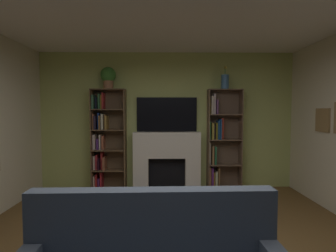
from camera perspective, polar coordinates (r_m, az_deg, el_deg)
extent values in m
cube|color=#B9C66E|center=(5.59, -0.26, 1.12)|extent=(5.17, 0.06, 2.72)
cube|color=olive|center=(5.11, 29.33, 1.08)|extent=(0.03, 0.38, 0.38)
cube|color=#4C6846|center=(5.11, 29.23, 1.08)|extent=(0.01, 0.32, 0.32)
cube|color=white|center=(5.60, -5.59, -9.72)|extent=(0.30, 0.25, 0.63)
cube|color=white|center=(5.61, 5.10, -9.70)|extent=(0.30, 0.25, 0.63)
cube|color=white|center=(5.48, -0.24, -3.92)|extent=(1.33, 0.25, 0.51)
cube|color=black|center=(5.66, -0.25, -9.56)|extent=(0.73, 0.08, 0.63)
cube|color=#5B4F58|center=(5.39, -0.21, -13.51)|extent=(1.43, 0.30, 0.03)
cube|color=black|center=(5.53, -0.26, 2.39)|extent=(1.20, 0.06, 0.68)
cube|color=brown|center=(5.61, -15.35, -2.78)|extent=(0.02, 0.32, 1.98)
cube|color=brown|center=(5.48, -8.81, -2.84)|extent=(0.02, 0.32, 1.98)
cube|color=brown|center=(5.68, -11.82, -2.65)|extent=(0.66, 0.02, 1.98)
cube|color=brown|center=(5.72, -12.00, -12.63)|extent=(0.63, 0.32, 0.02)
cube|color=beige|center=(5.77, -14.85, -11.13)|extent=(0.02, 0.23, 0.25)
cube|color=#B52627|center=(5.78, -14.45, -10.93)|extent=(0.03, 0.20, 0.29)
cube|color=#5E2664|center=(5.78, -13.99, -11.35)|extent=(0.04, 0.18, 0.20)
cube|color=#A8202B|center=(5.75, -13.51, -10.79)|extent=(0.03, 0.21, 0.33)
cube|color=brown|center=(5.63, -12.04, -8.84)|extent=(0.63, 0.32, 0.02)
cube|color=beige|center=(5.70, -14.83, -7.24)|extent=(0.03, 0.21, 0.27)
cube|color=#A32731|center=(5.69, -14.40, -7.18)|extent=(0.04, 0.21, 0.29)
cube|color=black|center=(5.66, -13.93, -7.52)|extent=(0.03, 0.26, 0.23)
cube|color=#B12A2C|center=(5.67, -13.39, -6.92)|extent=(0.04, 0.18, 0.34)
cube|color=brown|center=(5.64, -12.94, -7.48)|extent=(0.04, 0.26, 0.24)
cube|color=brown|center=(5.56, -12.09, -4.84)|extent=(0.63, 0.32, 0.02)
cube|color=beige|center=(5.63, -14.87, -3.18)|extent=(0.04, 0.22, 0.29)
cube|color=#4C276F|center=(5.64, -14.19, -3.59)|extent=(0.04, 0.19, 0.21)
cube|color=beige|center=(5.62, -13.74, -3.19)|extent=(0.03, 0.20, 0.29)
cube|color=#9B523A|center=(5.61, -13.21, -3.30)|extent=(0.04, 0.20, 0.27)
cube|color=brown|center=(5.52, -12.14, -0.77)|extent=(0.63, 0.32, 0.02)
cube|color=brown|center=(5.60, -14.99, 0.89)|extent=(0.03, 0.23, 0.30)
cube|color=#211B2C|center=(5.58, -14.63, 0.69)|extent=(0.04, 0.26, 0.26)
cube|color=#1E4091|center=(5.60, -14.05, 1.00)|extent=(0.03, 0.18, 0.32)
cube|color=olive|center=(5.56, -13.78, 0.73)|extent=(0.02, 0.26, 0.27)
cube|color=beige|center=(5.56, -13.29, 0.88)|extent=(0.04, 0.23, 0.30)
cube|color=olive|center=(5.58, -12.78, 0.86)|extent=(0.03, 0.18, 0.29)
cube|color=olive|center=(5.53, -12.53, 0.69)|extent=(0.03, 0.25, 0.26)
cube|color=brown|center=(5.51, -12.19, 3.35)|extent=(0.63, 0.32, 0.02)
cube|color=#3A6A4B|center=(5.58, -15.09, 4.80)|extent=(0.03, 0.27, 0.27)
cube|color=black|center=(5.60, -14.48, 4.56)|extent=(0.03, 0.20, 0.22)
cube|color=#30673A|center=(5.60, -13.94, 4.91)|extent=(0.04, 0.18, 0.29)
cube|color=#A47F28|center=(5.59, -13.52, 4.83)|extent=(0.03, 0.18, 0.28)
cube|color=#A72829|center=(5.56, -13.19, 5.06)|extent=(0.03, 0.22, 0.32)
cube|color=brown|center=(5.52, -12.24, 7.37)|extent=(0.63, 0.32, 0.02)
cube|color=brown|center=(5.51, 8.28, -2.80)|extent=(0.02, 0.29, 1.98)
cube|color=brown|center=(5.65, 14.75, -2.73)|extent=(0.02, 0.29, 1.98)
cube|color=brown|center=(5.71, 11.26, -2.63)|extent=(0.66, 0.02, 1.98)
cube|color=brown|center=(5.76, 11.44, -12.53)|extent=(0.63, 0.29, 0.02)
cube|color=#976142|center=(5.67, 8.56, -10.40)|extent=(0.04, 0.22, 0.43)
cube|color=#672A7B|center=(5.68, 9.06, -10.47)|extent=(0.04, 0.21, 0.41)
cube|color=#A17421|center=(5.71, 9.40, -10.90)|extent=(0.03, 0.18, 0.32)
cube|color=beige|center=(5.69, 9.83, -10.84)|extent=(0.04, 0.24, 0.34)
cube|color=brown|center=(5.69, 10.33, -10.51)|extent=(0.03, 0.23, 0.40)
cube|color=brown|center=(5.65, 11.50, -7.77)|extent=(0.63, 0.29, 0.02)
cube|color=beige|center=(5.59, 8.55, -5.55)|extent=(0.03, 0.18, 0.43)
cube|color=olive|center=(5.57, 9.15, -5.90)|extent=(0.04, 0.24, 0.36)
cube|color=#216640|center=(5.59, 9.66, -5.95)|extent=(0.03, 0.23, 0.35)
cube|color=brown|center=(5.57, 11.56, -2.77)|extent=(0.63, 0.29, 0.02)
cube|color=#3D773C|center=(5.54, 8.58, -0.91)|extent=(0.03, 0.19, 0.34)
cube|color=olive|center=(5.52, 9.12, -1.04)|extent=(0.04, 0.24, 0.32)
cube|color=black|center=(5.55, 9.50, -1.15)|extent=(0.02, 0.20, 0.30)
cube|color=olive|center=(5.55, 9.90, -1.01)|extent=(0.02, 0.21, 0.32)
cube|color=#1E4A8A|center=(5.54, 10.27, -0.79)|extent=(0.03, 0.23, 0.37)
cube|color=navy|center=(5.54, 10.67, -0.61)|extent=(0.02, 0.24, 0.40)
cube|color=#A33021|center=(5.58, 11.09, -0.52)|extent=(0.04, 0.18, 0.42)
cube|color=brown|center=(5.54, 11.61, 2.33)|extent=(0.63, 0.29, 0.02)
cube|color=olive|center=(5.53, 8.57, 4.02)|extent=(0.02, 0.16, 0.30)
cube|color=beige|center=(5.52, 9.02, 4.26)|extent=(0.04, 0.20, 0.35)
cube|color=beige|center=(5.55, 9.51, 4.52)|extent=(0.04, 0.17, 0.40)
cube|color=#5E3B67|center=(5.53, 10.03, 3.90)|extent=(0.03, 0.23, 0.28)
cube|color=brown|center=(5.56, 11.67, 7.35)|extent=(0.63, 0.29, 0.02)
cylinder|color=#AC704D|center=(5.54, -12.23, 8.27)|extent=(0.19, 0.19, 0.16)
sphere|color=#3D7C30|center=(5.56, -12.26, 10.31)|extent=(0.30, 0.30, 0.30)
cylinder|color=teal|center=(5.57, 11.70, 8.89)|extent=(0.15, 0.15, 0.28)
cylinder|color=#4C7F3F|center=(5.57, 11.77, 11.05)|extent=(0.01, 0.01, 0.14)
sphere|color=#EFD855|center=(5.58, 11.78, 11.76)|extent=(0.06, 0.06, 0.06)
cylinder|color=#4C7F3F|center=(5.60, 11.67, 11.05)|extent=(0.01, 0.01, 0.14)
sphere|color=#EFD855|center=(5.61, 11.68, 11.77)|extent=(0.04, 0.04, 0.04)
cube|color=#4D5665|center=(2.27, -3.23, -19.30)|extent=(1.91, 0.20, 0.52)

